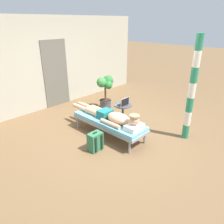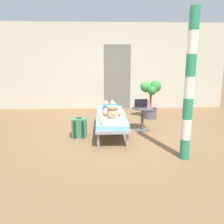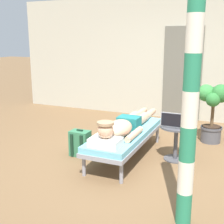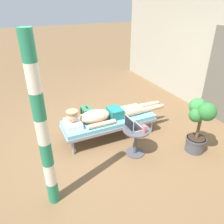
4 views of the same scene
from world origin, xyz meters
name	(u,v)px [view 1 (image 1 of 4)]	position (x,y,z in m)	size (l,w,h in m)	color
ground_plane	(116,135)	(0.00, 0.00, 0.00)	(40.00, 40.00, 0.00)	brown
house_wall_back	(43,64)	(-0.10, 2.87, 1.35)	(7.60, 0.20, 2.70)	#B2AD99
house_door_panel	(56,74)	(0.22, 2.76, 1.02)	(0.84, 0.03, 2.04)	#625F54
lounge_chair	(109,122)	(-0.10, 0.15, 0.35)	(0.63, 1.90, 0.42)	gray
person_reclining	(111,116)	(-0.10, 0.08, 0.52)	(0.53, 2.17, 0.33)	white
side_table	(123,111)	(0.63, 0.34, 0.36)	(0.48, 0.48, 0.52)	#4C4C51
laptop	(123,104)	(0.57, 0.29, 0.58)	(0.31, 0.24, 0.23)	#A5A8AD
drink_glass	(125,100)	(0.78, 0.40, 0.59)	(0.06, 0.06, 0.14)	#D86672
backpack	(95,142)	(-0.76, -0.09, 0.20)	(0.30, 0.26, 0.42)	#33724C
potted_plant	(105,89)	(1.03, 1.40, 0.64)	(0.55, 0.51, 1.03)	#4C4C51
porch_post	(192,90)	(1.05, -1.24, 1.16)	(0.15, 0.15, 2.33)	#267F59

